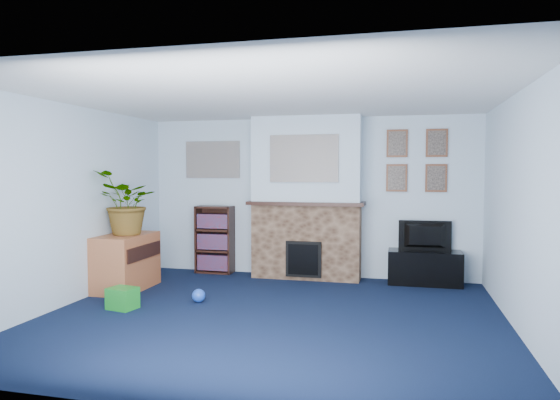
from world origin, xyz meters
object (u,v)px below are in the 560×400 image
(tv_stand, at_px, (425,268))
(sideboard, at_px, (126,264))
(bookshelf, at_px, (215,241))
(television, at_px, (425,236))

(tv_stand, distance_m, sideboard, 4.14)
(tv_stand, distance_m, bookshelf, 3.19)
(bookshelf, distance_m, sideboard, 1.54)
(tv_stand, height_order, bookshelf, bookshelf)
(tv_stand, bearing_deg, bookshelf, 178.62)
(television, height_order, bookshelf, bookshelf)
(television, bearing_deg, tv_stand, 88.53)
(tv_stand, bearing_deg, television, 90.00)
(television, relative_size, sideboard, 0.76)
(television, relative_size, bookshelf, 0.69)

